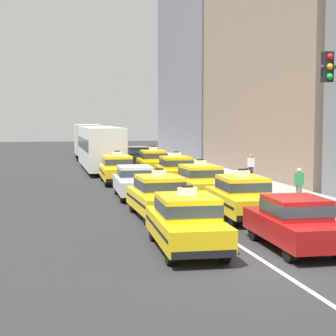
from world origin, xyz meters
name	(u,v)px	position (x,y,z in m)	size (l,w,h in m)	color
ground_plane	(266,263)	(0.00, 0.00, 0.00)	(160.00, 160.00, 0.00)	#2B2B2D
lane_stripe_left_right	(140,182)	(0.00, 20.00, 0.00)	(0.14, 80.00, 0.01)	silver
sidewalk_curb	(256,188)	(5.60, 15.00, 0.07)	(4.00, 90.00, 0.15)	#9E9993
taxi_left_nearest	(187,222)	(-1.76, 1.80, 0.88)	(2.02, 4.64, 1.96)	black
taxi_left_second	(159,196)	(-1.43, 7.40, 0.88)	(1.89, 4.59, 1.96)	black
sedan_left_third	(135,181)	(-1.45, 13.05, 0.85)	(1.93, 4.37, 1.58)	black
taxi_left_fourth	(117,169)	(-1.46, 19.36, 0.88)	(1.96, 4.61, 1.96)	black
bus_left_fifth	(100,146)	(-1.60, 27.90, 1.82)	(2.58, 11.21, 3.22)	black
box_truck_left_sixth	(87,140)	(-1.57, 39.62, 1.78)	(2.46, 7.02, 3.27)	black
sedan_right_nearest	(295,221)	(1.42, 1.28, 0.85)	(1.89, 4.35, 1.58)	black
taxi_right_second	(241,196)	(1.66, 6.52, 0.88)	(2.01, 4.63, 1.96)	black
taxi_right_third	(200,181)	(1.48, 11.82, 0.88)	(1.91, 4.60, 1.96)	black
taxi_right_fourth	(176,170)	(1.75, 17.85, 0.88)	(1.95, 4.61, 1.96)	black
taxi_right_fifth	(153,162)	(1.65, 24.14, 0.88)	(1.99, 4.63, 1.96)	black
sedan_right_sixth	(138,156)	(1.59, 30.09, 0.85)	(1.83, 4.33, 1.58)	black
pedestrian_near_crosswalk	(251,168)	(6.14, 17.26, 0.96)	(0.47, 0.24, 1.61)	#23232D
pedestrian_mid_block	(299,186)	(5.04, 8.56, 0.96)	(0.36, 0.24, 1.60)	slate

